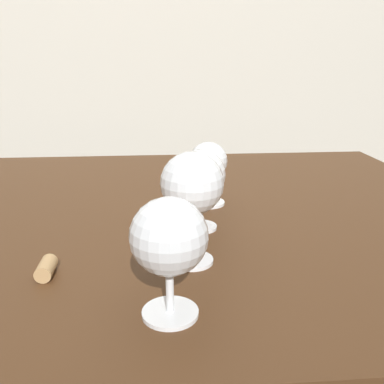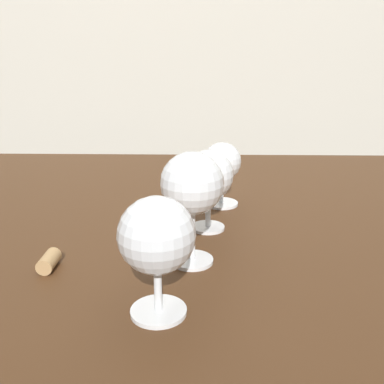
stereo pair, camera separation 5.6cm
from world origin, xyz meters
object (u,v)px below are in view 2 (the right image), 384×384
object	(u,v)px
wine_glass_chardonnay	(192,186)
wine_glass_white	(222,164)
cork	(49,261)
wine_glass_rose	(157,237)
wine_glass_port	(208,177)

from	to	relation	value
wine_glass_chardonnay	wine_glass_white	distance (m)	0.25
wine_glass_chardonnay	cork	world-z (taller)	wine_glass_chardonnay
wine_glass_rose	wine_glass_white	size ratio (longest dim) A/B	1.11
wine_glass_rose	wine_glass_chardonnay	size ratio (longest dim) A/B	0.87
wine_glass_port	wine_glass_white	xyz separation A→B (m)	(0.03, 0.12, -0.01)
wine_glass_port	cork	size ratio (longest dim) A/B	3.22
wine_glass_port	wine_glass_chardonnay	bearing A→B (deg)	-101.16
wine_glass_port	cork	xyz separation A→B (m)	(-0.22, -0.15, -0.08)
wine_glass_white	wine_glass_rose	bearing A→B (deg)	-103.11
wine_glass_rose	wine_glass_chardonnay	distance (m)	0.13
wine_glass_rose	wine_glass_white	distance (m)	0.38
wine_glass_rose	wine_glass_white	xyz separation A→B (m)	(0.09, 0.37, -0.01)
wine_glass_rose	cork	size ratio (longest dim) A/B	3.28
wine_glass_rose	cork	bearing A→B (deg)	147.38
wine_glass_port	cork	world-z (taller)	wine_glass_port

